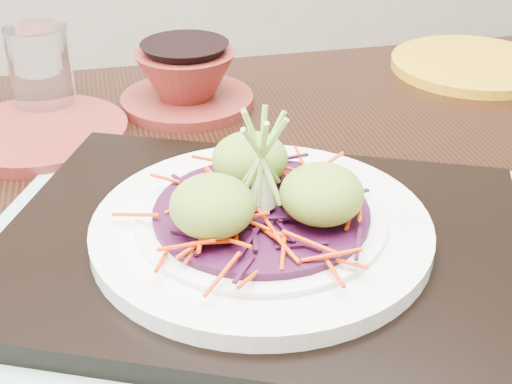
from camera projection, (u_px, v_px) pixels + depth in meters
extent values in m
cube|color=black|center=(234.00, 225.00, 0.64)|extent=(1.16, 0.79, 0.04)
cube|color=black|center=(501.00, 259.00, 1.21)|extent=(0.06, 0.06, 0.68)
cube|color=#7EA38F|center=(261.00, 257.00, 0.57)|extent=(0.57, 0.52, 0.00)
cube|color=black|center=(261.00, 246.00, 0.56)|extent=(0.49, 0.44, 0.02)
cylinder|color=silver|center=(261.00, 228.00, 0.55)|extent=(0.26, 0.26, 0.01)
cylinder|color=silver|center=(261.00, 219.00, 0.55)|extent=(0.19, 0.19, 0.01)
cylinder|color=#320A25|center=(261.00, 212.00, 0.54)|extent=(0.17, 0.17, 0.01)
ellipsoid|color=olive|center=(213.00, 206.00, 0.51)|extent=(0.06, 0.06, 0.05)
ellipsoid|color=olive|center=(322.00, 195.00, 0.52)|extent=(0.06, 0.06, 0.05)
ellipsoid|color=olive|center=(250.00, 160.00, 0.57)|extent=(0.06, 0.06, 0.05)
cylinder|color=maroon|center=(42.00, 133.00, 0.75)|extent=(0.23, 0.23, 0.01)
cylinder|color=white|center=(41.00, 70.00, 0.79)|extent=(0.08, 0.08, 0.10)
cylinder|color=maroon|center=(187.00, 100.00, 0.83)|extent=(0.19, 0.19, 0.01)
cylinder|color=#B48014|center=(472.00, 65.00, 0.93)|extent=(0.23, 0.23, 0.01)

